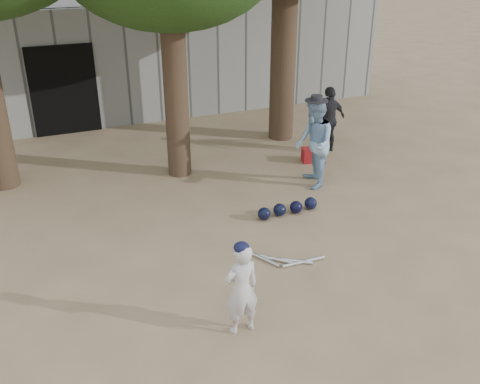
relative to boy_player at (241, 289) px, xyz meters
name	(u,v)px	position (x,y,z in m)	size (l,w,h in m)	color
ground	(229,287)	(0.21, 0.92, -0.62)	(70.00, 70.00, 0.00)	#937C5E
boy_player	(241,289)	(0.00, 0.00, 0.00)	(0.46, 0.30, 1.25)	silver
spectator_blue	(314,144)	(3.04, 3.48, 0.26)	(0.86, 0.67, 1.78)	#89B0D4
spectator_dark	(329,120)	(4.36, 5.02, 0.14)	(0.89, 0.37, 1.52)	black
red_bag	(312,155)	(3.70, 4.60, -0.47)	(0.42, 0.32, 0.30)	maroon
back_building	(94,52)	(0.21, 11.25, 0.88)	(16.00, 5.24, 3.00)	gray
helmet_row	(288,208)	(2.02, 2.56, -0.51)	(1.19, 0.27, 0.23)	black
bat_pile	(282,260)	(1.21, 1.22, -0.60)	(1.08, 0.81, 0.06)	silver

